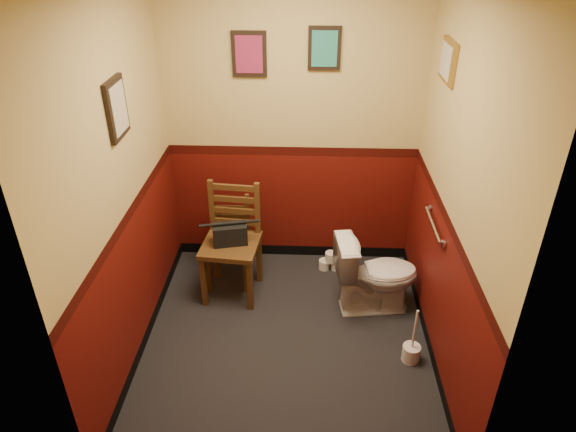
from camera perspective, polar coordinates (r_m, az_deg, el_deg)
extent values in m
cube|color=black|center=(4.17, -0.15, -13.71)|extent=(2.20, 2.40, 0.00)
cube|color=#4C0D09|center=(4.48, 0.51, 10.05)|extent=(2.20, 0.00, 2.70)
cube|color=#4C0D09|center=(2.38, -1.48, -10.41)|extent=(2.20, 0.00, 2.70)
cube|color=#4C0D09|center=(3.59, -18.01, 3.17)|extent=(0.00, 2.40, 2.70)
cube|color=#4C0D09|center=(3.51, 18.08, 2.49)|extent=(0.00, 2.40, 2.70)
cylinder|color=silver|center=(3.90, 15.83, -0.96)|extent=(0.03, 0.50, 0.03)
cylinder|color=silver|center=(3.70, 16.89, -2.98)|extent=(0.02, 0.06, 0.06)
cylinder|color=silver|center=(4.12, 15.42, 0.84)|extent=(0.02, 0.06, 0.06)
cube|color=black|center=(4.31, -4.33, 17.51)|extent=(0.28, 0.03, 0.36)
cube|color=maroon|center=(4.30, -4.36, 17.46)|extent=(0.22, 0.01, 0.30)
cube|color=black|center=(4.28, 4.07, 18.09)|extent=(0.26, 0.03, 0.34)
cube|color=#267A6D|center=(4.26, 4.08, 18.04)|extent=(0.20, 0.01, 0.28)
cube|color=black|center=(3.49, -18.52, 11.25)|extent=(0.03, 0.30, 0.38)
cube|color=tan|center=(3.48, -18.25, 11.26)|extent=(0.01, 0.24, 0.31)
cube|color=olive|center=(3.82, 17.39, 16.13)|extent=(0.03, 0.34, 0.28)
cube|color=tan|center=(3.81, 17.13, 16.15)|extent=(0.01, 0.28, 0.22)
imported|color=white|center=(4.33, 9.73, -6.43)|extent=(0.74, 0.48, 0.68)
cylinder|color=silver|center=(4.09, 13.50, -14.60)|extent=(0.13, 0.13, 0.13)
cylinder|color=silver|center=(3.94, 13.89, -12.28)|extent=(0.02, 0.02, 0.38)
cube|color=#57371A|center=(4.57, -6.64, -3.01)|extent=(0.38, 0.38, 0.04)
cube|color=#57371A|center=(4.58, -8.78, -6.17)|extent=(0.04, 0.04, 0.40)
cube|color=#57371A|center=(4.84, -8.12, -3.90)|extent=(0.04, 0.04, 0.40)
cube|color=#57371A|center=(4.54, -4.74, -6.31)|extent=(0.04, 0.04, 0.40)
cube|color=#57371A|center=(4.80, -4.32, -4.02)|extent=(0.04, 0.04, 0.40)
cube|color=#57371A|center=(4.63, -8.47, 0.26)|extent=(0.04, 0.03, 0.40)
cube|color=#57371A|center=(4.59, -4.50, 0.18)|extent=(0.04, 0.03, 0.40)
cube|color=#57371A|center=(4.66, -6.42, -0.97)|extent=(0.30, 0.02, 0.04)
cube|color=#57371A|center=(4.62, -6.48, -0.02)|extent=(0.30, 0.02, 0.04)
cube|color=#57371A|center=(4.57, -6.54, 0.95)|extent=(0.30, 0.02, 0.04)
cube|color=#57371A|center=(4.53, -6.61, 1.93)|extent=(0.30, 0.02, 0.04)
cube|color=#57371A|center=(4.37, -6.38, -3.24)|extent=(0.51, 0.51, 0.04)
cube|color=#57371A|center=(4.41, -9.35, -7.14)|extent=(0.05, 0.05, 0.50)
cube|color=#57371A|center=(4.72, -8.00, -4.24)|extent=(0.05, 0.05, 0.50)
cube|color=#57371A|center=(4.32, -4.24, -7.67)|extent=(0.05, 0.05, 0.50)
cube|color=#57371A|center=(4.63, -3.22, -4.67)|extent=(0.05, 0.05, 0.50)
cube|color=#57371A|center=(4.46, -8.43, 1.09)|extent=(0.05, 0.04, 0.50)
cube|color=#57371A|center=(4.37, -3.39, 0.74)|extent=(0.05, 0.04, 0.50)
cube|color=#57371A|center=(4.48, -5.84, -0.63)|extent=(0.38, 0.07, 0.05)
cube|color=#57371A|center=(4.42, -5.92, 0.60)|extent=(0.38, 0.07, 0.05)
cube|color=#57371A|center=(4.37, -5.99, 1.87)|extent=(0.38, 0.07, 0.05)
cube|color=#57371A|center=(4.32, -6.07, 3.16)|extent=(0.38, 0.07, 0.05)
cube|color=black|center=(4.31, -6.47, -2.02)|extent=(0.31, 0.20, 0.18)
cylinder|color=black|center=(4.25, -6.55, -0.82)|extent=(0.25, 0.08, 0.02)
cylinder|color=silver|center=(4.90, 4.05, -5.38)|extent=(0.10, 0.10, 0.09)
cylinder|color=silver|center=(4.91, 5.37, -5.40)|extent=(0.10, 0.10, 0.09)
cylinder|color=silver|center=(4.84, 4.76, -4.55)|extent=(0.10, 0.10, 0.09)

